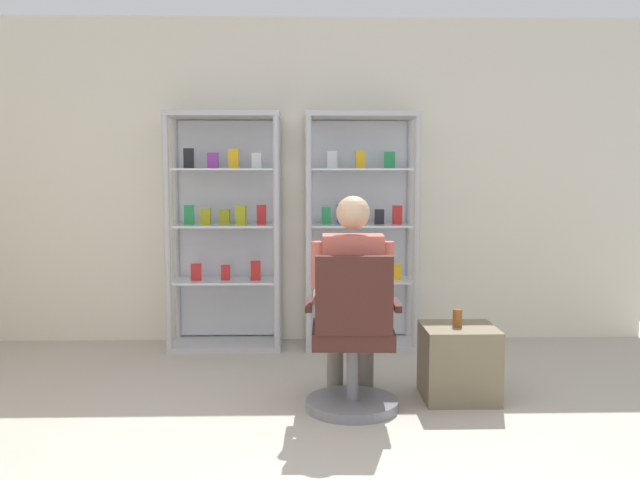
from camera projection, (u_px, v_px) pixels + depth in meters
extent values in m
cube|color=silver|center=(293.00, 181.00, 5.90)|extent=(6.00, 0.10, 2.70)
cylinder|color=#B7B7BC|center=(167.00, 234.00, 5.42)|extent=(0.05, 0.05, 1.90)
cylinder|color=#B7B7BC|center=(277.00, 234.00, 5.44)|extent=(0.05, 0.05, 1.90)
cylinder|color=#B7B7BC|center=(176.00, 230.00, 5.81)|extent=(0.05, 0.05, 1.90)
cylinder|color=#B7B7BC|center=(278.00, 229.00, 5.84)|extent=(0.05, 0.05, 1.90)
cube|color=#B7B7BC|center=(223.00, 115.00, 5.54)|extent=(0.90, 0.45, 0.04)
cube|color=#B7B7BC|center=(226.00, 344.00, 5.72)|extent=(0.90, 0.45, 0.04)
cube|color=silver|center=(228.00, 229.00, 5.84)|extent=(0.84, 0.02, 1.80)
cube|color=silver|center=(225.00, 281.00, 5.67)|extent=(0.82, 0.39, 0.02)
cube|color=red|center=(196.00, 272.00, 5.62)|extent=(0.09, 0.06, 0.13)
cube|color=red|center=(226.00, 273.00, 5.64)|extent=(0.07, 0.04, 0.12)
cube|color=red|center=(256.00, 271.00, 5.62)|extent=(0.08, 0.05, 0.16)
cube|color=silver|center=(225.00, 225.00, 5.62)|extent=(0.82, 0.39, 0.02)
cube|color=#268C4C|center=(189.00, 215.00, 5.61)|extent=(0.08, 0.05, 0.15)
cube|color=#999919|center=(206.00, 217.00, 5.60)|extent=(0.08, 0.05, 0.13)
cube|color=#999919|center=(225.00, 217.00, 5.65)|extent=(0.09, 0.05, 0.12)
cube|color=#999919|center=(241.00, 215.00, 5.57)|extent=(0.08, 0.05, 0.15)
cube|color=red|center=(262.00, 215.00, 5.62)|extent=(0.08, 0.04, 0.16)
cube|color=silver|center=(224.00, 169.00, 5.58)|extent=(0.82, 0.39, 0.02)
cube|color=black|center=(189.00, 158.00, 5.56)|extent=(0.08, 0.04, 0.16)
cube|color=purple|center=(213.00, 160.00, 5.53)|extent=(0.09, 0.05, 0.12)
cube|color=gold|center=(234.00, 159.00, 5.52)|extent=(0.08, 0.05, 0.15)
cube|color=silver|center=(257.00, 161.00, 5.55)|extent=(0.08, 0.04, 0.12)
cylinder|color=#B7B7BC|center=(309.00, 234.00, 5.45)|extent=(0.05, 0.05, 1.90)
cylinder|color=#B7B7BC|center=(417.00, 233.00, 5.47)|extent=(0.05, 0.05, 1.90)
cylinder|color=#B7B7BC|center=(308.00, 229.00, 5.84)|extent=(0.05, 0.05, 1.90)
cylinder|color=#B7B7BC|center=(409.00, 229.00, 5.87)|extent=(0.05, 0.05, 1.90)
cube|color=#B7B7BC|center=(361.00, 115.00, 5.57)|extent=(0.90, 0.45, 0.04)
cube|color=#B7B7BC|center=(360.00, 344.00, 5.75)|extent=(0.90, 0.45, 0.04)
cube|color=silver|center=(359.00, 229.00, 5.87)|extent=(0.84, 0.02, 1.80)
cube|color=silver|center=(360.00, 280.00, 5.69)|extent=(0.82, 0.39, 0.02)
cube|color=#999919|center=(325.00, 271.00, 5.65)|extent=(0.09, 0.06, 0.14)
cube|color=red|center=(343.00, 271.00, 5.64)|extent=(0.08, 0.04, 0.15)
cube|color=#268C4C|center=(361.00, 271.00, 5.72)|extent=(0.08, 0.05, 0.12)
cube|color=#999919|center=(378.00, 271.00, 5.68)|extent=(0.08, 0.04, 0.14)
cube|color=gold|center=(397.00, 272.00, 5.65)|extent=(0.08, 0.03, 0.13)
cube|color=silver|center=(361.00, 225.00, 5.65)|extent=(0.82, 0.39, 0.02)
cube|color=#268C4C|center=(326.00, 216.00, 5.66)|extent=(0.07, 0.04, 0.14)
cube|color=#264CB2|center=(342.00, 214.00, 5.67)|extent=(0.09, 0.05, 0.16)
cube|color=gold|center=(362.00, 215.00, 5.61)|extent=(0.08, 0.05, 0.15)
cube|color=black|center=(379.00, 217.00, 5.64)|extent=(0.08, 0.04, 0.12)
cube|color=red|center=(397.00, 215.00, 5.64)|extent=(0.08, 0.04, 0.15)
cube|color=silver|center=(361.00, 169.00, 5.61)|extent=(0.82, 0.39, 0.02)
cube|color=silver|center=(332.00, 160.00, 5.59)|extent=(0.08, 0.04, 0.14)
cube|color=gold|center=(360.00, 160.00, 5.57)|extent=(0.08, 0.04, 0.14)
cube|color=#268C4C|center=(390.00, 160.00, 5.62)|extent=(0.09, 0.04, 0.13)
cylinder|color=slate|center=(352.00, 404.00, 4.22)|extent=(0.56, 0.56, 0.06)
cylinder|color=slate|center=(352.00, 371.00, 4.20)|extent=(0.07, 0.07, 0.41)
cube|color=#3F1E19|center=(353.00, 334.00, 4.17)|extent=(0.50, 0.50, 0.10)
cube|color=#3F1E19|center=(354.00, 295.00, 3.94)|extent=(0.44, 0.10, 0.45)
cube|color=#3F1E19|center=(396.00, 305.00, 4.15)|extent=(0.05, 0.30, 0.04)
cube|color=#3F1E19|center=(309.00, 305.00, 4.16)|extent=(0.05, 0.30, 0.04)
cylinder|color=slate|center=(367.00, 311.00, 4.36)|extent=(0.15, 0.40, 0.14)
cylinder|color=slate|center=(365.00, 347.00, 4.59)|extent=(0.11, 0.11, 0.56)
cylinder|color=slate|center=(335.00, 311.00, 4.36)|extent=(0.15, 0.40, 0.14)
cylinder|color=slate|center=(335.00, 347.00, 4.59)|extent=(0.11, 0.11, 0.56)
cube|color=#BF594C|center=(353.00, 277.00, 4.14)|extent=(0.37, 0.23, 0.50)
sphere|color=tan|center=(353.00, 213.00, 4.10)|extent=(0.20, 0.20, 0.20)
cylinder|color=#BF594C|center=(387.00, 265.00, 4.13)|extent=(0.09, 0.09, 0.28)
cylinder|color=tan|center=(384.00, 296.00, 4.33)|extent=(0.09, 0.30, 0.08)
cylinder|color=#BF594C|center=(319.00, 265.00, 4.14)|extent=(0.09, 0.09, 0.28)
cylinder|color=tan|center=(319.00, 296.00, 4.34)|extent=(0.09, 0.30, 0.08)
cube|color=#72664C|center=(459.00, 362.00, 4.40)|extent=(0.46, 0.44, 0.46)
cylinder|color=brown|center=(457.00, 318.00, 4.37)|extent=(0.06, 0.06, 0.11)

